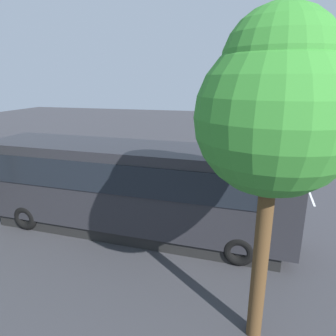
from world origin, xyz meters
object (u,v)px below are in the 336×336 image
at_px(parked_motorcycle_silver, 104,194).
at_px(spectator_centre, 140,183).
at_px(spectator_left, 163,184).
at_px(spectator_right, 113,180).
at_px(tree_left, 276,107).
at_px(stunt_motorcycle, 179,156).
at_px(tour_bus, 133,189).
at_px(spectator_far_left, 191,187).
at_px(parked_motorcycle_dark, 243,205).

bearing_deg(parked_motorcycle_silver, spectator_centre, -162.65).
distance_m(spectator_left, spectator_right, 2.42).
bearing_deg(tree_left, spectator_right, -45.32).
xyz_separation_m(spectator_centre, stunt_motorcycle, (-0.66, -5.00, 0.04)).
distance_m(tour_bus, tree_left, 6.70).
bearing_deg(tree_left, parked_motorcycle_silver, -41.98).
bearing_deg(tree_left, spectator_left, -58.48).
bearing_deg(spectator_right, spectator_far_left, 179.56).
bearing_deg(tour_bus, spectator_centre, -74.97).
height_order(parked_motorcycle_dark, tree_left, tree_left).
bearing_deg(spectator_centre, spectator_right, -0.26).
bearing_deg(parked_motorcycle_dark, spectator_centre, -2.11).
relative_size(spectator_right, parked_motorcycle_dark, 0.81).
distance_m(stunt_motorcycle, tree_left, 12.83).
bearing_deg(spectator_left, tree_left, 121.52).
relative_size(spectator_centre, parked_motorcycle_silver, 0.81).
relative_size(parked_motorcycle_silver, stunt_motorcycle, 1.14).
distance_m(spectator_far_left, spectator_left, 1.25).
height_order(spectator_far_left, spectator_centre, spectator_far_left).
xyz_separation_m(tour_bus, spectator_right, (2.02, -2.55, -0.67)).
bearing_deg(parked_motorcycle_silver, tree_left, 138.02).
relative_size(tour_bus, spectator_far_left, 6.63).
bearing_deg(tour_bus, spectator_right, -51.68).
relative_size(tour_bus, stunt_motorcycle, 6.25).
distance_m(spectator_left, parked_motorcycle_silver, 2.75).
bearing_deg(spectator_far_left, tour_bus, 56.66).
height_order(tour_bus, parked_motorcycle_silver, tour_bus).
relative_size(spectator_far_left, spectator_centre, 1.02).
bearing_deg(stunt_motorcycle, parked_motorcycle_silver, 67.92).
relative_size(tour_bus, spectator_centre, 6.76).
distance_m(spectator_right, parked_motorcycle_dark, 5.93).
distance_m(spectator_left, tree_left, 8.48).
relative_size(spectator_far_left, spectator_left, 0.98).
bearing_deg(spectator_far_left, spectator_left, -0.10).
xyz_separation_m(spectator_left, stunt_motorcycle, (0.43, -5.02, 0.00)).
relative_size(spectator_left, parked_motorcycle_silver, 0.84).
distance_m(spectator_far_left, parked_motorcycle_silver, 3.97).
distance_m(spectator_left, parked_motorcycle_dark, 3.53).
relative_size(spectator_right, parked_motorcycle_silver, 0.81).
relative_size(spectator_left, spectator_centre, 1.04).
bearing_deg(spectator_far_left, spectator_right, -0.44).
relative_size(parked_motorcycle_dark, tree_left, 0.30).
bearing_deg(stunt_motorcycle, spectator_centre, 82.50).
height_order(tour_bus, tree_left, tree_left).
relative_size(spectator_right, tree_left, 0.25).
xyz_separation_m(spectator_centre, parked_motorcycle_dark, (-4.57, 0.17, -0.50)).
bearing_deg(spectator_left, tour_bus, 80.86).
bearing_deg(parked_motorcycle_dark, parked_motorcycle_silver, 2.99).
xyz_separation_m(parked_motorcycle_dark, tree_left, (-0.43, 6.23, 4.53)).
distance_m(spectator_right, tree_left, 9.87).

